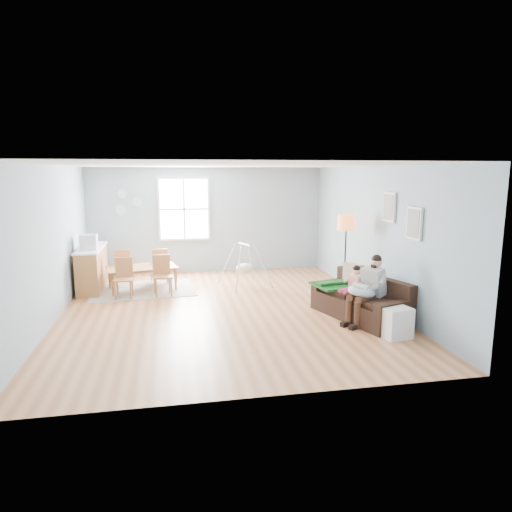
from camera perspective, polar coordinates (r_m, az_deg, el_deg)
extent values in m
cube|color=#A5613A|center=(8.77, -3.98, -6.94)|extent=(8.40, 9.40, 0.08)
cube|color=white|center=(8.38, -4.25, 13.31)|extent=(8.40, 9.40, 0.60)
cube|color=#94ABC1|center=(13.07, -6.48, 4.98)|extent=(8.40, 0.08, 3.90)
cube|color=#94ABC1|center=(3.97, 3.79, -7.54)|extent=(8.40, 0.08, 3.90)
cube|color=#94ABC1|center=(9.84, 20.76, 2.60)|extent=(0.08, 9.40, 3.90)
cube|color=silver|center=(11.83, -8.98, 5.82)|extent=(1.32, 0.06, 1.62)
cube|color=white|center=(11.80, -8.98, 5.81)|extent=(1.20, 0.02, 1.50)
cube|color=silver|center=(11.79, -8.98, 5.80)|extent=(1.20, 0.03, 0.04)
cube|color=silver|center=(11.79, -8.98, 5.80)|extent=(0.04, 0.03, 1.50)
cube|color=silver|center=(7.91, 19.19, 3.87)|extent=(0.04, 0.44, 0.54)
cube|color=slate|center=(7.89, 19.03, 3.87)|extent=(0.01, 0.36, 0.46)
cube|color=silver|center=(8.68, 16.32, 5.89)|extent=(0.04, 0.44, 0.54)
cube|color=slate|center=(8.67, 16.17, 5.89)|extent=(0.01, 0.36, 0.46)
cylinder|color=#9FB2BF|center=(11.85, -16.37, 7.47)|extent=(0.24, 0.02, 0.24)
cylinder|color=#9FB2BF|center=(11.83, -14.62, 6.58)|extent=(0.26, 0.02, 0.26)
cylinder|color=#9FB2BF|center=(11.88, -16.51, 5.54)|extent=(0.28, 0.02, 0.28)
cube|color=black|center=(8.40, 12.79, -6.35)|extent=(1.33, 2.02, 0.37)
cube|color=black|center=(8.51, 14.47, -3.58)|extent=(0.74, 1.83, 0.38)
cube|color=black|center=(7.75, 17.00, -6.00)|extent=(0.81, 0.42, 0.14)
cube|color=black|center=(8.96, 9.30, -3.47)|extent=(0.81, 0.42, 0.14)
cube|color=#145817|center=(8.77, 10.10, -3.54)|extent=(0.99, 0.87, 0.04)
cube|color=tan|center=(8.79, 12.04, -2.28)|extent=(0.28, 0.44, 0.43)
cube|color=#9A9A9D|center=(8.14, 14.49, -3.10)|extent=(0.43, 0.47, 0.51)
sphere|color=#E0A689|center=(8.11, 14.83, -0.71)|extent=(0.19, 0.19, 0.19)
sphere|color=black|center=(8.10, 14.84, -0.44)|extent=(0.18, 0.18, 0.18)
cylinder|color=#3B2315|center=(7.91, 13.54, -5.22)|extent=(0.41, 0.29, 0.14)
cylinder|color=#3B2315|center=(8.02, 12.51, -4.95)|extent=(0.41, 0.29, 0.14)
cylinder|color=#3B2315|center=(7.84, 12.57, -7.22)|extent=(0.11, 0.11, 0.46)
cylinder|color=#3B2315|center=(7.96, 11.55, -6.92)|extent=(0.11, 0.11, 0.46)
cube|color=black|center=(7.85, 12.19, -8.65)|extent=(0.22, 0.17, 0.08)
cube|color=black|center=(7.97, 11.17, -8.32)|extent=(0.22, 0.17, 0.08)
torus|color=#ACC3D8|center=(7.97, 13.07, -4.33)|extent=(0.57, 0.56, 0.19)
cylinder|color=silver|center=(7.96, 13.09, -3.84)|extent=(0.24, 0.28, 0.11)
sphere|color=#E0A689|center=(8.04, 12.28, -3.53)|extent=(0.09, 0.09, 0.09)
cube|color=white|center=(8.45, 12.29, -3.22)|extent=(0.27, 0.28, 0.31)
sphere|color=#E0A689|center=(8.42, 12.46, -1.78)|extent=(0.15, 0.15, 0.15)
sphere|color=black|center=(8.42, 12.47, -1.61)|extent=(0.14, 0.14, 0.14)
cylinder|color=#D8346A|center=(8.30, 11.57, -4.39)|extent=(0.27, 0.17, 0.08)
cylinder|color=#D8346A|center=(8.38, 10.98, -4.23)|extent=(0.27, 0.17, 0.08)
cylinder|color=#D8346A|center=(8.26, 10.95, -5.52)|extent=(0.06, 0.06, 0.26)
cylinder|color=#D8346A|center=(8.34, 10.37, -5.34)|extent=(0.06, 0.06, 0.26)
cylinder|color=black|center=(9.58, 10.89, -5.25)|extent=(0.31, 0.31, 0.03)
cylinder|color=black|center=(9.41, 11.05, -0.84)|extent=(0.03, 0.03, 1.54)
cylinder|color=orange|center=(9.29, 11.22, 4.15)|extent=(0.35, 0.35, 0.31)
cube|color=white|center=(7.59, 17.01, -7.93)|extent=(0.51, 0.47, 0.49)
cube|color=black|center=(7.47, 15.83, -8.15)|extent=(0.09, 0.33, 0.39)
cube|color=gray|center=(10.46, -13.93, -4.09)|extent=(2.34, 1.85, 0.01)
imported|color=olive|center=(10.40, -13.99, -2.74)|extent=(1.62, 1.12, 0.52)
cube|color=#996035|center=(9.77, -16.24, -2.83)|extent=(0.39, 0.39, 0.04)
cube|color=#996035|center=(9.89, -16.17, -1.34)|extent=(0.36, 0.05, 0.41)
cylinder|color=#996035|center=(9.69, -17.20, -4.21)|extent=(0.04, 0.04, 0.40)
cylinder|color=#996035|center=(9.65, -15.40, -4.19)|extent=(0.04, 0.04, 0.40)
cylinder|color=#996035|center=(9.99, -16.93, -3.78)|extent=(0.04, 0.04, 0.40)
cylinder|color=#996035|center=(9.94, -15.19, -3.75)|extent=(0.04, 0.04, 0.40)
cube|color=#996035|center=(9.78, -11.59, -2.54)|extent=(0.43, 0.43, 0.04)
cube|color=#996035|center=(9.91, -11.76, -1.03)|extent=(0.37, 0.08, 0.42)
cylinder|color=#996035|center=(9.67, -12.37, -3.99)|extent=(0.04, 0.04, 0.41)
cylinder|color=#996035|center=(9.70, -10.52, -3.88)|extent=(0.04, 0.04, 0.41)
cylinder|color=#996035|center=(9.97, -12.55, -3.56)|extent=(0.04, 0.04, 0.41)
cylinder|color=#996035|center=(10.00, -10.76, -3.45)|extent=(0.04, 0.04, 0.41)
cube|color=#996035|center=(10.97, -16.19, -1.36)|extent=(0.39, 0.39, 0.04)
cube|color=#996035|center=(10.76, -16.36, -0.36)|extent=(0.37, 0.05, 0.42)
cylinder|color=#996035|center=(11.15, -15.25, -2.21)|extent=(0.04, 0.04, 0.41)
cylinder|color=#996035|center=(11.19, -16.83, -2.25)|extent=(0.04, 0.04, 0.41)
cylinder|color=#996035|center=(10.85, -15.42, -2.57)|extent=(0.04, 0.04, 0.41)
cylinder|color=#996035|center=(10.89, -17.04, -2.61)|extent=(0.04, 0.04, 0.41)
cube|color=#996035|center=(10.99, -12.05, -1.21)|extent=(0.45, 0.45, 0.04)
cube|color=#996035|center=(10.79, -11.92, -0.21)|extent=(0.36, 0.11, 0.41)
cylinder|color=#996035|center=(11.21, -11.40, -2.01)|extent=(0.04, 0.04, 0.40)
cylinder|color=#996035|center=(11.15, -12.93, -2.13)|extent=(0.04, 0.04, 0.40)
cylinder|color=#996035|center=(10.92, -11.07, -2.33)|extent=(0.04, 0.04, 0.40)
cylinder|color=#996035|center=(10.86, -12.64, -2.45)|extent=(0.04, 0.04, 0.40)
cube|color=olive|center=(10.77, -19.80, -1.51)|extent=(0.47, 1.66, 0.92)
cube|color=white|center=(10.69, -19.95, 0.95)|extent=(0.51, 1.70, 0.04)
cube|color=silver|center=(10.35, -20.18, 1.65)|extent=(0.35, 0.33, 0.32)
cube|color=black|center=(10.37, -21.06, 1.61)|extent=(0.03, 0.27, 0.23)
cylinder|color=silver|center=(10.25, -1.43, 1.46)|extent=(0.20, 0.54, 0.04)
ellipsoid|color=beige|center=(10.35, -1.41, -1.58)|extent=(0.40, 0.40, 0.24)
cylinder|color=silver|center=(10.30, -1.42, -0.07)|extent=(0.01, 0.01, 0.44)
cylinder|color=silver|center=(9.93, -2.20, -1.64)|extent=(0.23, 0.44, 0.97)
cylinder|color=silver|center=(10.21, 0.93, -1.30)|extent=(0.43, 0.25, 0.97)
cylinder|color=silver|center=(10.48, -3.70, -1.02)|extent=(0.43, 0.25, 0.97)
cylinder|color=silver|center=(10.75, -0.69, -0.70)|extent=(0.23, 0.44, 0.97)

